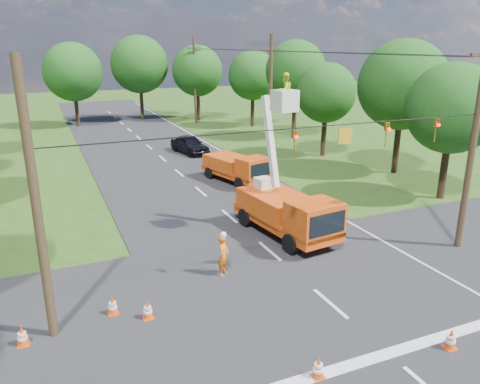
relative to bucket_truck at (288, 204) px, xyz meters
name	(u,v)px	position (x,y,z in m)	size (l,w,h in m)	color
ground	(179,174)	(-1.67, 13.58, -1.67)	(140.00, 140.00, 0.00)	#2C4916
road_main	(179,174)	(-1.67, 13.58, -1.67)	(12.00, 100.00, 0.06)	black
road_cross	(303,281)	(-1.67, -4.42, -1.67)	(56.00, 10.00, 0.07)	black
stop_bar	(388,355)	(-1.67, -9.62, -1.67)	(9.00, 0.45, 0.02)	silver
edge_line	(248,166)	(3.93, 13.58, -1.67)	(0.12, 90.00, 0.02)	silver
bucket_truck	(288,204)	(0.00, 0.00, 0.00)	(3.17, 6.57, 7.96)	#D1510E
second_truck	(237,167)	(1.42, 9.77, -0.60)	(3.40, 5.81, 2.05)	#D1510E
ground_worker	(224,255)	(-4.43, -2.66, -0.78)	(0.65, 0.43, 1.78)	#EF4B14
distant_car	(190,144)	(1.11, 19.81, -0.88)	(1.85, 4.61, 1.57)	black
traffic_cone_0	(318,368)	(-4.25, -9.66, -1.31)	(0.38, 0.38, 0.71)	#E2450B
traffic_cone_1	(451,339)	(0.32, -10.15, -1.31)	(0.38, 0.38, 0.71)	#E2450B
traffic_cone_2	(267,220)	(-0.32, 1.53, -1.31)	(0.38, 0.38, 0.71)	#E2450B
traffic_cone_3	(268,199)	(1.23, 4.63, -1.31)	(0.38, 0.38, 0.71)	#E2450B
traffic_cone_4	(148,310)	(-8.08, -4.69, -1.31)	(0.38, 0.38, 0.71)	#E2450B
traffic_cone_5	(113,305)	(-9.16, -3.92, -1.31)	(0.38, 0.38, 0.71)	#E2450B
traffic_cone_6	(22,336)	(-12.09, -4.64, -1.31)	(0.38, 0.38, 0.71)	#E2450B
traffic_cone_7	(243,173)	(2.27, 10.62, -1.31)	(0.38, 0.38, 0.71)	#E2450B
pole_right_near	(473,141)	(6.83, -4.42, 3.44)	(1.80, 0.30, 10.00)	#4C3823
pole_right_mid	(270,97)	(6.83, 15.58, 3.44)	(1.80, 0.30, 10.00)	#4C3823
pole_right_far	(195,80)	(6.83, 35.58, 3.44)	(1.80, 0.30, 10.00)	#4C3823
pole_left	(36,207)	(-11.17, -4.42, 2.83)	(0.30, 0.30, 9.00)	#4C3823
signal_span	(359,134)	(0.56, -4.42, 4.21)	(18.00, 0.29, 1.07)	black
tree_right_a	(452,109)	(11.83, 1.58, 3.89)	(5.40, 5.40, 8.28)	#382616
tree_right_b	(403,85)	(13.33, 7.58, 4.77)	(6.40, 6.40, 9.65)	#382616
tree_right_c	(326,93)	(11.53, 14.58, 3.64)	(5.00, 5.00, 7.83)	#382616
tree_right_d	(296,71)	(13.13, 22.58, 5.01)	(6.00, 6.00, 9.70)	#382616
tree_right_e	(253,75)	(12.13, 30.58, 4.14)	(5.60, 5.60, 8.63)	#382616
tree_far_a	(73,72)	(-6.67, 38.58, 4.52)	(6.60, 6.60, 9.50)	#382616
tree_far_b	(139,65)	(1.33, 40.58, 5.14)	(7.00, 7.00, 10.32)	#382616
tree_far_c	(197,71)	(7.83, 37.58, 4.39)	(6.20, 6.20, 9.18)	#382616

